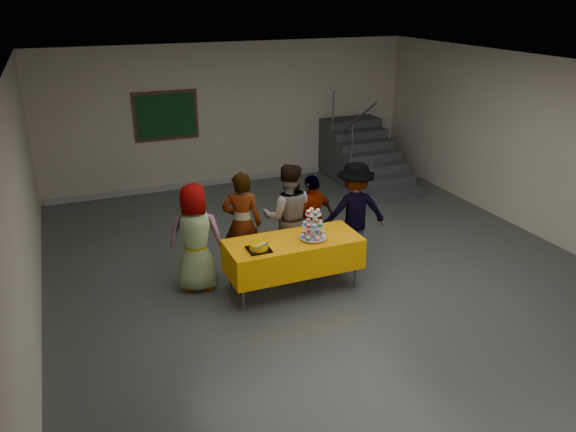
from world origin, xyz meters
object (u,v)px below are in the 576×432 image
(schoolchild_c, at_px, (288,216))
(staircase, at_px, (361,158))
(bear_cake, at_px, (259,246))
(noticeboard, at_px, (166,116))
(schoolchild_e, at_px, (354,211))
(cupcake_stand, at_px, (313,227))
(schoolchild_a, at_px, (196,238))
(schoolchild_b, at_px, (242,224))
(schoolchild_d, at_px, (312,219))
(bake_table, at_px, (293,254))

(schoolchild_c, xyz_separation_m, staircase, (3.14, 3.36, -0.33))
(bear_cake, relative_size, noticeboard, 0.28)
(bear_cake, relative_size, schoolchild_e, 0.23)
(cupcake_stand, distance_m, schoolchild_a, 1.64)
(schoolchild_b, xyz_separation_m, schoolchild_d, (1.13, -0.01, -0.09))
(schoolchild_b, bearing_deg, schoolchild_c, -159.28)
(noticeboard, bearing_deg, bake_table, -81.28)
(bake_table, distance_m, bear_cake, 0.63)
(bear_cake, bearing_deg, bake_table, 13.12)
(bear_cake, bearing_deg, noticeboard, 92.24)
(schoolchild_e, relative_size, noticeboard, 1.21)
(schoolchild_b, relative_size, schoolchild_c, 0.97)
(schoolchild_c, bearing_deg, schoolchild_d, -157.52)
(schoolchild_d, xyz_separation_m, staircase, (2.72, 3.33, -0.22))
(bear_cake, xyz_separation_m, noticeboard, (-0.20, 5.03, 0.77))
(bear_cake, distance_m, schoolchild_e, 1.97)
(staircase, bearing_deg, schoolchild_d, -129.30)
(schoolchild_a, height_order, schoolchild_d, schoolchild_a)
(schoolchild_c, bearing_deg, schoolchild_b, 14.65)
(cupcake_stand, relative_size, schoolchild_e, 0.28)
(schoolchild_d, relative_size, schoolchild_e, 0.90)
(schoolchild_a, distance_m, schoolchild_b, 0.77)
(cupcake_stand, distance_m, schoolchild_b, 1.13)
(cupcake_stand, distance_m, bear_cake, 0.82)
(schoolchild_e, distance_m, noticeboard, 4.83)
(schoolchild_b, xyz_separation_m, schoolchild_e, (1.78, -0.16, -0.01))
(schoolchild_c, distance_m, staircase, 4.61)
(schoolchild_b, bearing_deg, schoolchild_e, -160.87)
(bake_table, distance_m, schoolchild_c, 0.78)
(bear_cake, xyz_separation_m, schoolchild_d, (1.18, 0.87, -0.12))
(schoolchild_b, xyz_separation_m, schoolchild_c, (0.71, -0.04, 0.02))
(cupcake_stand, bearing_deg, schoolchild_b, 132.62)
(bake_table, relative_size, schoolchild_b, 1.18)
(schoolchild_d, distance_m, staircase, 4.30)
(cupcake_stand, xyz_separation_m, bear_cake, (-0.82, -0.05, -0.11))
(schoolchild_b, height_order, schoolchild_d, schoolchild_b)
(cupcake_stand, distance_m, schoolchild_d, 0.93)
(bear_cake, height_order, noticeboard, noticeboard)
(schoolchild_a, bearing_deg, schoolchild_e, -164.28)
(schoolchild_d, bearing_deg, schoolchild_e, 148.45)
(schoolchild_d, relative_size, staircase, 0.59)
(bake_table, relative_size, schoolchild_e, 1.20)
(schoolchild_a, bearing_deg, schoolchild_c, -159.13)
(bear_cake, xyz_separation_m, staircase, (3.91, 4.20, -0.34))
(cupcake_stand, height_order, schoolchild_b, schoolchild_b)
(schoolchild_d, distance_m, schoolchild_e, 0.67)
(bear_cake, bearing_deg, staircase, 47.04)
(cupcake_stand, xyz_separation_m, schoolchild_d, (0.37, 0.81, -0.24))
(bear_cake, distance_m, schoolchild_d, 1.47)
(cupcake_stand, xyz_separation_m, staircase, (3.09, 4.14, -0.46))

